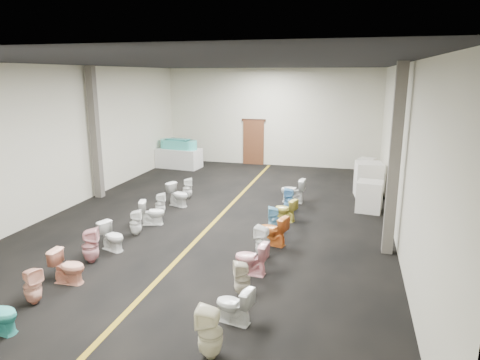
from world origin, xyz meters
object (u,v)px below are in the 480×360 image
(display_table, at_px, (179,158))
(toilet_left_1, at_px, (33,286))
(toilet_right_3, at_px, (251,258))
(toilet_left_6, at_px, (152,212))
(toilet_left_9, at_px, (187,188))
(toilet_right_1, at_px, (234,305))
(toilet_right_6, at_px, (274,219))
(toilet_left_4, at_px, (112,236))
(toilet_right_5, at_px, (273,230))
(toilet_right_0, at_px, (210,333))
(toilet_left_2, at_px, (68,267))
(bathtub, at_px, (179,145))
(toilet_left_7, at_px, (160,204))
(toilet_left_8, at_px, (178,195))
(toilet_right_9, at_px, (293,191))
(appliance_crate_d, at_px, (366,169))
(toilet_right_4, at_px, (263,242))
(toilet_right_7, at_px, (285,210))
(toilet_right_8, at_px, (289,200))
(toilet_right_2, at_px, (242,279))
(toilet_left_5, at_px, (136,223))
(appliance_crate_b, at_px, (368,180))
(toilet_left_3, at_px, (90,246))

(display_table, distance_m, toilet_left_1, 12.22)
(toilet_right_3, bearing_deg, toilet_left_6, -118.78)
(toilet_left_9, bearing_deg, toilet_right_1, -175.14)
(toilet_left_9, height_order, toilet_right_6, toilet_left_9)
(toilet_left_4, bearing_deg, toilet_right_5, -51.53)
(toilet_right_0, bearing_deg, toilet_left_4, -136.80)
(toilet_left_2, bearing_deg, bathtub, 8.82)
(toilet_left_7, height_order, toilet_left_8, toilet_left_8)
(toilet_left_7, distance_m, toilet_right_6, 3.70)
(bathtub, bearing_deg, toilet_left_8, -57.23)
(toilet_right_3, relative_size, toilet_right_9, 0.90)
(toilet_left_2, height_order, toilet_right_5, toilet_right_5)
(toilet_right_5, bearing_deg, bathtub, -127.99)
(appliance_crate_d, height_order, toilet_right_4, appliance_crate_d)
(toilet_left_4, relative_size, toilet_right_7, 1.04)
(display_table, xyz_separation_m, toilet_right_8, (5.93, -5.25, -0.06))
(toilet_right_2, distance_m, toilet_right_4, 1.89)
(toilet_right_2, xyz_separation_m, toilet_right_4, (0.01, 1.89, 0.03))
(appliance_crate_d, bearing_deg, toilet_right_8, -115.46)
(bathtub, relative_size, toilet_left_4, 2.62)
(toilet_right_0, bearing_deg, toilet_left_2, -117.84)
(toilet_right_1, xyz_separation_m, toilet_right_2, (-0.10, 0.95, 0.01))
(appliance_crate_d, distance_m, toilet_right_6, 7.41)
(toilet_right_6, bearing_deg, toilet_right_7, 159.70)
(toilet_left_5, bearing_deg, toilet_right_5, -104.08)
(toilet_left_6, relative_size, toilet_right_1, 1.05)
(bathtub, bearing_deg, toilet_right_2, -51.24)
(bathtub, relative_size, toilet_right_2, 2.59)
(toilet_right_9, bearing_deg, toilet_right_1, 3.90)
(bathtub, xyz_separation_m, toilet_left_1, (2.11, -12.03, -0.71))
(toilet_left_7, xyz_separation_m, toilet_left_9, (0.15, 1.86, 0.02))
(toilet_left_4, height_order, toilet_right_0, toilet_right_0)
(toilet_right_9, bearing_deg, toilet_left_6, -44.53)
(bathtub, relative_size, toilet_right_0, 2.17)
(appliance_crate_b, bearing_deg, toilet_left_7, -148.85)
(toilet_left_8, bearing_deg, bathtub, 40.64)
(toilet_left_3, bearing_deg, toilet_right_7, -67.49)
(display_table, relative_size, toilet_right_8, 2.59)
(toilet_left_2, xyz_separation_m, toilet_left_3, (-0.13, 0.98, 0.05))
(bathtub, xyz_separation_m, toilet_right_3, (5.78, -9.78, -0.70))
(toilet_left_2, height_order, toilet_left_8, toilet_left_8)
(toilet_left_8, bearing_deg, toilet_right_5, -106.19)
(appliance_crate_b, xyz_separation_m, toilet_right_0, (-2.51, -9.89, -0.19))
(appliance_crate_d, xyz_separation_m, toilet_right_7, (-2.41, -5.96, -0.10))
(appliance_crate_b, bearing_deg, toilet_right_6, -120.66)
(toilet_left_5, bearing_deg, toilet_left_1, 159.36)
(toilet_left_4, bearing_deg, toilet_left_6, 15.39)
(toilet_left_5, distance_m, toilet_right_0, 5.65)
(toilet_left_4, relative_size, toilet_right_2, 0.99)
(toilet_left_6, bearing_deg, bathtub, -0.08)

